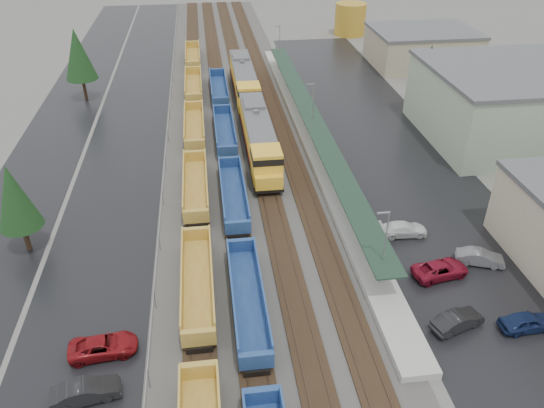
{
  "coord_description": "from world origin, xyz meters",
  "views": [
    {
      "loc": [
        -4.29,
        -13.43,
        30.67
      ],
      "look_at": [
        1.71,
        31.77,
        2.0
      ],
      "focal_mm": 35.0,
      "sensor_mm": 36.0,
      "label": 1
    }
  ],
  "objects_px": {
    "well_string_yellow": "(196,186)",
    "parked_car_west_b": "(86,392)",
    "parked_car_east_b": "(440,269)",
    "parked_car_east_e": "(480,258)",
    "locomotive_lead": "(259,138)",
    "parked_car_west_c": "(103,346)",
    "storage_tank": "(350,19)",
    "parked_car_east_d": "(527,322)",
    "parked_car_east_a": "(457,321)",
    "locomotive_trail": "(244,82)",
    "parked_car_east_c": "(403,229)",
    "well_string_blue": "(239,239)"
  },
  "relations": [
    {
      "from": "parked_car_east_d",
      "to": "well_string_blue",
      "type": "bearing_deg",
      "value": 56.04
    },
    {
      "from": "parked_car_east_c",
      "to": "parked_car_east_e",
      "type": "relative_size",
      "value": 1.12
    },
    {
      "from": "parked_car_east_a",
      "to": "parked_car_east_c",
      "type": "bearing_deg",
      "value": -19.23
    },
    {
      "from": "parked_car_east_c",
      "to": "parked_car_west_b",
      "type": "bearing_deg",
      "value": 121.23
    },
    {
      "from": "parked_car_east_e",
      "to": "locomotive_lead",
      "type": "bearing_deg",
      "value": 55.25
    },
    {
      "from": "locomotive_lead",
      "to": "parked_car_east_e",
      "type": "distance_m",
      "value": 29.93
    },
    {
      "from": "parked_car_east_a",
      "to": "parked_car_west_b",
      "type": "bearing_deg",
      "value": 77.37
    },
    {
      "from": "storage_tank",
      "to": "parked_car_east_c",
      "type": "xyz_separation_m",
      "value": [
        -14.11,
        -75.2,
        -2.64
      ]
    },
    {
      "from": "locomotive_trail",
      "to": "parked_car_east_c",
      "type": "distance_m",
      "value": 41.64
    },
    {
      "from": "locomotive_trail",
      "to": "parked_car_west_b",
      "type": "relative_size",
      "value": 4.76
    },
    {
      "from": "locomotive_lead",
      "to": "well_string_yellow",
      "type": "xyz_separation_m",
      "value": [
        -8.0,
        -8.39,
        -1.45
      ]
    },
    {
      "from": "parked_car_east_b",
      "to": "parked_car_east_c",
      "type": "height_order",
      "value": "parked_car_east_b"
    },
    {
      "from": "parked_car_east_b",
      "to": "parked_car_east_e",
      "type": "xyz_separation_m",
      "value": [
        4.28,
        1.14,
        -0.01
      ]
    },
    {
      "from": "locomotive_trail",
      "to": "parked_car_east_a",
      "type": "xyz_separation_m",
      "value": [
        12.17,
        -52.5,
        -1.89
      ]
    },
    {
      "from": "well_string_yellow",
      "to": "parked_car_east_b",
      "type": "bearing_deg",
      "value": -38.21
    },
    {
      "from": "parked_car_east_b",
      "to": "parked_car_east_e",
      "type": "bearing_deg",
      "value": -85.7
    },
    {
      "from": "parked_car_west_b",
      "to": "parked_car_east_a",
      "type": "xyz_separation_m",
      "value": [
        27.9,
        3.07,
        -0.03
      ]
    },
    {
      "from": "well_string_blue",
      "to": "parked_car_west_b",
      "type": "height_order",
      "value": "well_string_blue"
    },
    {
      "from": "parked_car_west_c",
      "to": "parked_car_east_b",
      "type": "distance_m",
      "value": 28.98
    },
    {
      "from": "storage_tank",
      "to": "parked_car_west_c",
      "type": "height_order",
      "value": "storage_tank"
    },
    {
      "from": "storage_tank",
      "to": "parked_car_east_e",
      "type": "xyz_separation_m",
      "value": [
        -8.69,
        -80.53,
        -2.62
      ]
    },
    {
      "from": "locomotive_trail",
      "to": "well_string_yellow",
      "type": "xyz_separation_m",
      "value": [
        -8.0,
        -29.39,
        -1.45
      ]
    },
    {
      "from": "well_string_blue",
      "to": "parked_car_east_a",
      "type": "height_order",
      "value": "well_string_blue"
    },
    {
      "from": "parked_car_east_a",
      "to": "locomotive_trail",
      "type": "bearing_deg",
      "value": -5.86
    },
    {
      "from": "locomotive_trail",
      "to": "parked_car_east_e",
      "type": "relative_size",
      "value": 5.13
    },
    {
      "from": "parked_car_east_a",
      "to": "storage_tank",
      "type": "bearing_deg",
      "value": -28.08
    },
    {
      "from": "storage_tank",
      "to": "parked_car_east_c",
      "type": "relative_size",
      "value": 1.39
    },
    {
      "from": "locomotive_lead",
      "to": "parked_car_west_c",
      "type": "relative_size",
      "value": 4.35
    },
    {
      "from": "parked_car_east_b",
      "to": "parked_car_east_c",
      "type": "bearing_deg",
      "value": -0.56
    },
    {
      "from": "locomotive_lead",
      "to": "well_string_yellow",
      "type": "bearing_deg",
      "value": -133.63
    },
    {
      "from": "locomotive_trail",
      "to": "parked_car_west_b",
      "type": "bearing_deg",
      "value": -105.8
    },
    {
      "from": "parked_car_east_a",
      "to": "parked_car_west_c",
      "type": "bearing_deg",
      "value": 69.03
    },
    {
      "from": "parked_car_east_a",
      "to": "parked_car_east_d",
      "type": "bearing_deg",
      "value": -117.98
    },
    {
      "from": "storage_tank",
      "to": "parked_car_east_d",
      "type": "relative_size",
      "value": 1.52
    },
    {
      "from": "parked_car_east_c",
      "to": "parked_car_east_d",
      "type": "distance_m",
      "value": 14.6
    },
    {
      "from": "well_string_yellow",
      "to": "parked_car_west_b",
      "type": "xyz_separation_m",
      "value": [
        -7.72,
        -26.18,
        -0.41
      ]
    },
    {
      "from": "well_string_yellow",
      "to": "parked_car_east_b",
      "type": "height_order",
      "value": "well_string_yellow"
    },
    {
      "from": "locomotive_trail",
      "to": "parked_car_east_b",
      "type": "bearing_deg",
      "value": -73.85
    },
    {
      "from": "parked_car_east_c",
      "to": "locomotive_lead",
      "type": "bearing_deg",
      "value": 34.87
    },
    {
      "from": "parked_car_east_c",
      "to": "parked_car_west_c",
      "type": "bearing_deg",
      "value": 115.03
    },
    {
      "from": "storage_tank",
      "to": "parked_car_west_c",
      "type": "xyz_separation_m",
      "value": [
        -41.46,
        -86.97,
        -2.63
      ]
    },
    {
      "from": "parked_car_east_d",
      "to": "parked_car_east_e",
      "type": "distance_m",
      "value": 8.27
    },
    {
      "from": "well_string_blue",
      "to": "parked_car_east_c",
      "type": "relative_size",
      "value": 20.37
    },
    {
      "from": "locomotive_lead",
      "to": "parked_car_east_e",
      "type": "xyz_separation_m",
      "value": [
        17.67,
        -24.09,
        -1.92
      ]
    },
    {
      "from": "parked_car_west_b",
      "to": "parked_car_east_a",
      "type": "distance_m",
      "value": 28.06
    },
    {
      "from": "locomotive_lead",
      "to": "parked_car_east_c",
      "type": "height_order",
      "value": "locomotive_lead"
    },
    {
      "from": "parked_car_east_e",
      "to": "parked_car_west_c",
      "type": "bearing_deg",
      "value": 120.11
    },
    {
      "from": "parked_car_west_c",
      "to": "parked_car_east_e",
      "type": "bearing_deg",
      "value": -84.51
    },
    {
      "from": "storage_tank",
      "to": "parked_car_west_c",
      "type": "relative_size",
      "value": 1.32
    },
    {
      "from": "parked_car_west_b",
      "to": "parked_car_east_c",
      "type": "relative_size",
      "value": 0.97
    }
  ]
}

